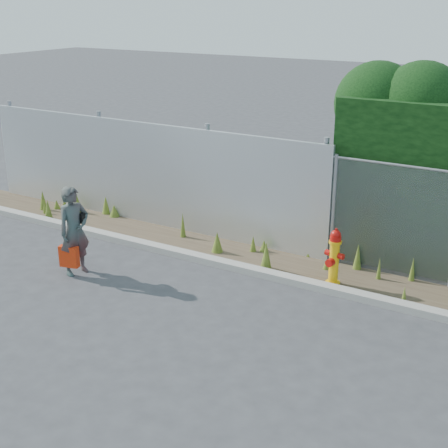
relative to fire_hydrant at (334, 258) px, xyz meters
name	(u,v)px	position (x,y,z in m)	size (l,w,h in m)	color
ground	(195,314)	(-1.45, -2.09, -0.50)	(80.00, 80.00, 0.00)	#38383A
curb	(250,270)	(-1.45, -0.29, -0.44)	(16.00, 0.22, 0.12)	gray
weed_strip	(259,251)	(-1.63, 0.40, -0.37)	(16.00, 1.30, 0.54)	#493A2A
corrugated_fence	(144,173)	(-4.70, 0.92, 0.61)	(8.50, 0.21, 2.30)	silver
fire_hydrant	(334,258)	(0.00, 0.00, 0.00)	(0.34, 0.31, 1.03)	#F5B40C
woman	(74,231)	(-4.10, -1.85, 0.30)	(0.58, 0.38, 1.60)	#10695F
red_tote_bag	(69,256)	(-4.13, -2.00, -0.13)	(0.34, 0.13, 0.45)	#BB300A
black_shoulder_bag	(79,218)	(-4.09, -1.73, 0.52)	(0.23, 0.10, 0.17)	black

